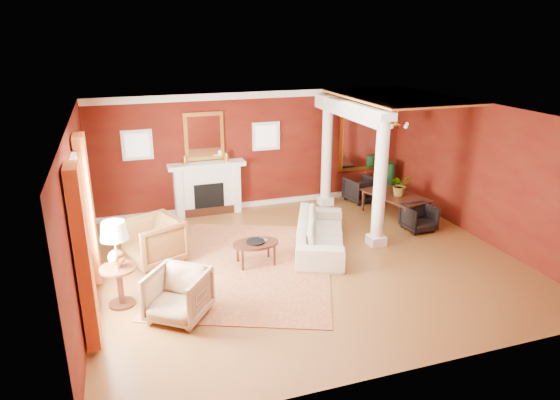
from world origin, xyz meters
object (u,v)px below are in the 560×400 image
object	(u,v)px
dining_table	(396,199)
armchair_leopard	(154,239)
armchair_stripe	(178,293)
coffee_table	(256,245)
sofa	(321,228)
side_table	(116,250)

from	to	relation	value
dining_table	armchair_leopard	bearing A→B (deg)	84.15
armchair_stripe	coffee_table	bearing A→B (deg)	76.91
coffee_table	dining_table	distance (m)	4.16
coffee_table	dining_table	world-z (taller)	dining_table
sofa	armchair_leopard	bearing A→B (deg)	106.25
sofa	coffee_table	xyz separation A→B (m)	(-1.47, -0.28, -0.05)
armchair_stripe	coffee_table	distance (m)	2.19
sofa	side_table	distance (m)	4.15
armchair_leopard	coffee_table	distance (m)	1.98
side_table	sofa	bearing A→B (deg)	14.44
sofa	armchair_leopard	size ratio (longest dim) A/B	2.38
armchair_leopard	dining_table	xyz separation A→B (m)	(5.76, 0.72, -0.05)
sofa	dining_table	distance (m)	2.69
sofa	armchair_leopard	distance (m)	3.35
dining_table	side_table	bearing A→B (deg)	95.61
coffee_table	armchair_stripe	bearing A→B (deg)	-139.30
armchair_stripe	coffee_table	world-z (taller)	armchair_stripe
armchair_stripe	coffee_table	xyz separation A→B (m)	(1.66, 1.43, -0.02)
side_table	dining_table	distance (m)	6.80
dining_table	coffee_table	bearing A→B (deg)	96.93
armchair_leopard	dining_table	world-z (taller)	armchair_leopard
armchair_stripe	dining_table	distance (m)	6.26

